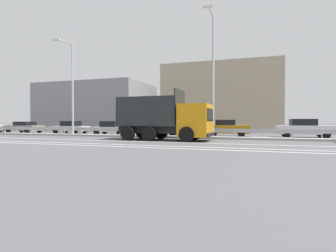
# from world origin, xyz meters

# --- Properties ---
(ground_plane) EXTENTS (320.00, 320.00, 0.00)m
(ground_plane) POSITION_xyz_m (0.00, 0.00, 0.00)
(ground_plane) COLOR #4C4C4F
(lane_strip_0) EXTENTS (65.93, 0.16, 0.01)m
(lane_strip_0) POSITION_xyz_m (0.41, -1.99, 0.00)
(lane_strip_0) COLOR silver
(lane_strip_0) RESTS_ON ground_plane
(lane_strip_1) EXTENTS (65.93, 0.16, 0.01)m
(lane_strip_1) POSITION_xyz_m (0.41, -4.44, 0.00)
(lane_strip_1) COLOR silver
(lane_strip_1) RESTS_ON ground_plane
(lane_strip_2) EXTENTS (65.93, 0.16, 0.01)m
(lane_strip_2) POSITION_xyz_m (0.41, -5.55, 0.00)
(lane_strip_2) COLOR silver
(lane_strip_2) RESTS_ON ground_plane
(median_island) EXTENTS (36.26, 1.10, 0.18)m
(median_island) POSITION_xyz_m (0.00, 2.27, 0.09)
(median_island) COLOR gray
(median_island) RESTS_ON ground_plane
(median_guardrail) EXTENTS (65.93, 0.09, 0.78)m
(median_guardrail) POSITION_xyz_m (-0.00, 3.61, 0.57)
(median_guardrail) COLOR #9EA0A5
(median_guardrail) RESTS_ON ground_plane
(dump_truck) EXTENTS (6.98, 2.91, 3.68)m
(dump_truck) POSITION_xyz_m (1.34, -0.21, 1.34)
(dump_truck) COLOR orange
(dump_truck) RESTS_ON ground_plane
(median_road_sign) EXTENTS (0.77, 0.16, 2.23)m
(median_road_sign) POSITION_xyz_m (-4.04, 2.27, 1.19)
(median_road_sign) COLOR white
(median_road_sign) RESTS_ON ground_plane
(street_lamp_1) EXTENTS (0.71, 2.13, 8.72)m
(street_lamp_1) POSITION_xyz_m (-9.52, 2.08, 4.83)
(street_lamp_1) COLOR #ADADB2
(street_lamp_1) RESTS_ON ground_plane
(street_lamp_2) EXTENTS (0.71, 2.45, 9.72)m
(street_lamp_2) POSITION_xyz_m (3.67, 2.14, 5.38)
(street_lamp_2) COLOR #ADADB2
(street_lamp_2) RESTS_ON ground_plane
(parked_car_1) EXTENTS (4.66, 2.07, 1.34)m
(parked_car_1) POSITION_xyz_m (-18.91, 5.52, 0.69)
(parked_car_1) COLOR gray
(parked_car_1) RESTS_ON ground_plane
(parked_car_2) EXTENTS (4.20, 1.88, 1.41)m
(parked_car_2) POSITION_xyz_m (-12.94, 6.17, 0.70)
(parked_car_2) COLOR silver
(parked_car_2) RESTS_ON ground_plane
(parked_car_3) EXTENTS (4.26, 2.09, 1.39)m
(parked_car_3) POSITION_xyz_m (-7.39, 5.68, 0.70)
(parked_car_3) COLOR silver
(parked_car_3) RESTS_ON ground_plane
(parked_car_4) EXTENTS (4.25, 1.93, 1.49)m
(parked_car_4) POSITION_xyz_m (-1.69, 5.46, 0.75)
(parked_car_4) COLOR #335B33
(parked_car_4) RESTS_ON ground_plane
(parked_car_5) EXTENTS (4.10, 1.91, 1.52)m
(parked_car_5) POSITION_xyz_m (4.44, 5.84, 0.77)
(parked_car_5) COLOR #B27A14
(parked_car_5) RESTS_ON ground_plane
(parked_car_6) EXTENTS (4.69, 1.99, 1.59)m
(parked_car_6) POSITION_xyz_m (10.83, 6.17, 0.79)
(parked_car_6) COLOR silver
(parked_car_6) RESTS_ON ground_plane
(background_building_0) EXTENTS (15.27, 9.91, 6.76)m
(background_building_0) POSITION_xyz_m (-15.44, 15.43, 3.38)
(background_building_0) COLOR gray
(background_building_0) RESTS_ON ground_plane
(background_building_1) EXTENTS (15.58, 10.03, 9.11)m
(background_building_1) POSITION_xyz_m (2.45, 20.03, 4.56)
(background_building_1) COLOR tan
(background_building_1) RESTS_ON ground_plane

